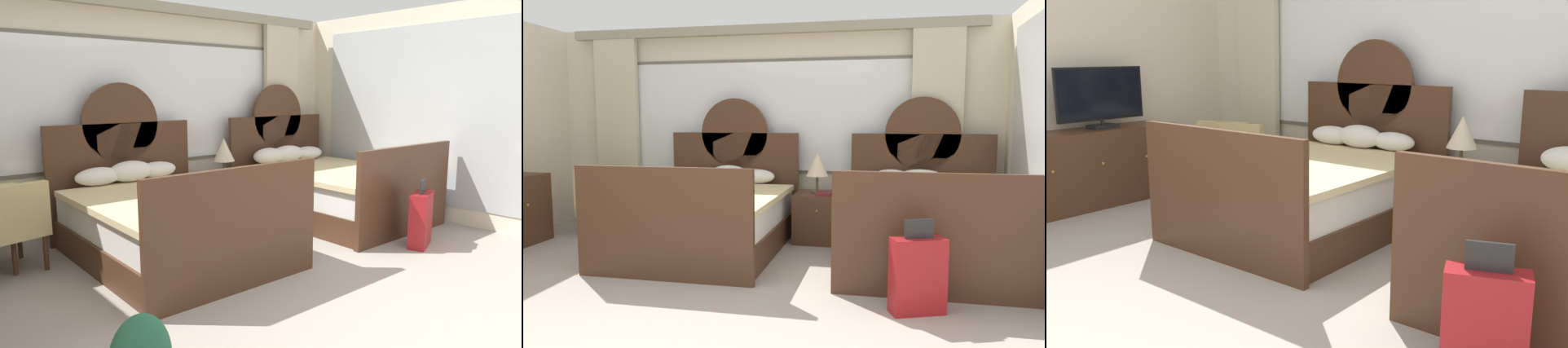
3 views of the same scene
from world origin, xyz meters
The scene contains 9 objects.
wall_back_window centered at (0.00, 3.86, 1.41)m, with size 5.93×0.22×2.70m.
bed_near_window centered at (-0.40, 2.62, 0.38)m, with size 1.70×2.23×1.74m.
bed_near_mirror centered at (1.98, 2.62, 0.38)m, with size 1.70×2.23×1.74m.
nightstand_between_beds centered at (0.79, 3.26, 0.29)m, with size 0.59×0.62×0.59m.
table_lamp_on_nightstand centered at (0.75, 3.27, 0.92)m, with size 0.27×0.27×0.49m.
book_on_nightstand centered at (0.85, 3.14, 0.60)m, with size 0.18×0.26×0.03m.
armchair_by_window_left centered at (-1.76, 3.15, 0.47)m, with size 0.73×0.73×0.84m.
armchair_by_window_centre centered at (-2.04, 3.16, 0.47)m, with size 0.79×0.79×0.84m.
suitcase_on_floor centered at (1.82, 1.18, 0.30)m, with size 0.44×0.31×0.73m.
Camera 2 is at (1.58, -2.59, 1.47)m, focal length 34.15 mm.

